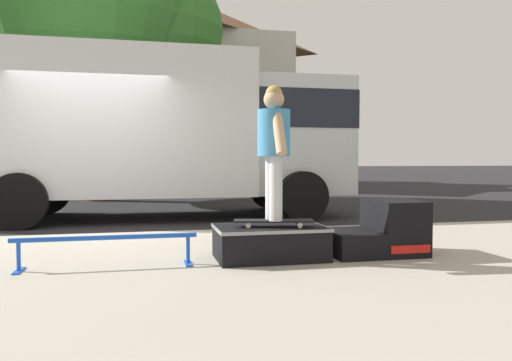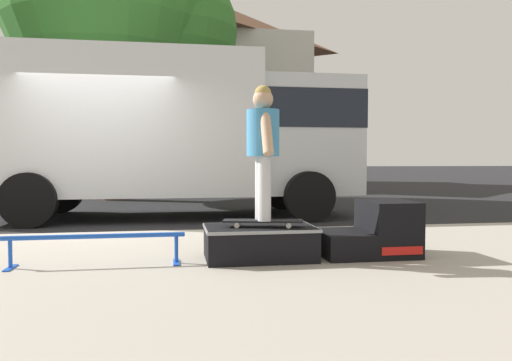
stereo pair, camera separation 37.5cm
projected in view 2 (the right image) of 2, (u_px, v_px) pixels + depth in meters
The scene contains 10 objects.
ground_plane at pixel (89, 236), 7.25m from camera, with size 140.00×140.00×0.00m, color black.
sidewalk_slab at pixel (31, 281), 4.29m from camera, with size 50.00×5.00×0.12m, color #A8A093.
skate_box at pixel (260, 241), 4.94m from camera, with size 1.08×0.70×0.33m.
kicker_ramp at pixel (374, 233), 5.14m from camera, with size 0.96×0.68×0.56m.
grind_rail at pixel (95, 241), 4.62m from camera, with size 1.64×0.28×0.30m.
skateboard at pixel (263, 221), 4.89m from camera, with size 0.80×0.36×0.07m.
skater_kid at pixel (263, 141), 4.85m from camera, with size 0.32×0.68×1.31m.
box_truck at pixel (176, 128), 9.56m from camera, with size 6.91×2.63×3.05m.
street_tree_main at pixel (124, 9), 13.49m from camera, with size 6.29×5.72×8.20m.
house_behind at pixel (192, 88), 21.90m from camera, with size 9.54×8.23×8.40m.
Camera 2 is at (1.21, -7.52, 1.11)m, focal length 35.02 mm.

